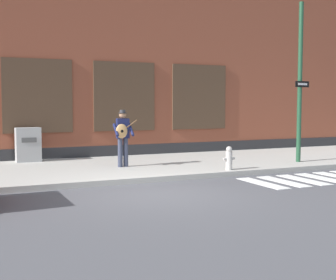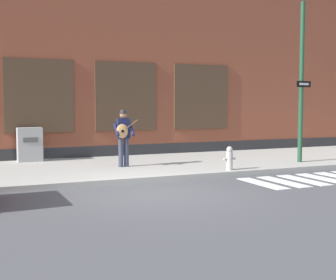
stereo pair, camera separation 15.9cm
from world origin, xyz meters
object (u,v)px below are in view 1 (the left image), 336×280
(traffic_light, at_px, (325,46))
(utility_box, at_px, (28,145))
(busker, at_px, (123,135))
(fire_hydrant, at_px, (229,158))

(traffic_light, distance_m, utility_box, 10.20)
(utility_box, bearing_deg, busker, -46.63)
(utility_box, bearing_deg, fire_hydrant, -41.40)
(busker, distance_m, traffic_light, 6.88)
(busker, distance_m, utility_box, 3.64)
(busker, relative_size, fire_hydrant, 2.52)
(traffic_light, relative_size, utility_box, 4.78)
(busker, height_order, utility_box, busker)
(utility_box, height_order, fire_hydrant, utility_box)
(traffic_light, height_order, utility_box, traffic_light)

